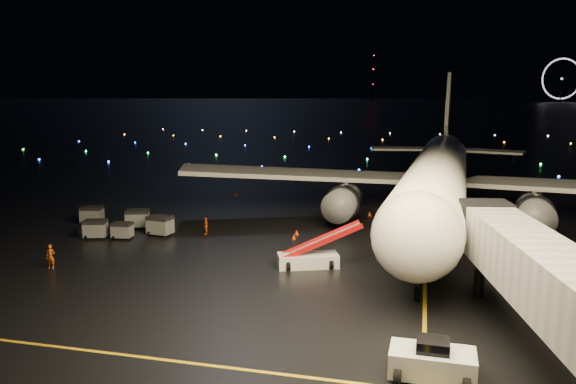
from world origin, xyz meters
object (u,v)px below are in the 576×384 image
baggage_cart_3 (92,215)px  baggage_cart_4 (96,229)px  belt_loader (308,246)px  crew_c (206,226)px  pushback_tug (432,358)px  airliner (440,145)px  baggage_cart_0 (122,231)px  baggage_cart_2 (137,219)px  crew_a (51,256)px  baggage_cart_1 (160,226)px

baggage_cart_3 → baggage_cart_4: size_ratio=1.04×
belt_loader → crew_c: 13.94m
crew_c → baggage_cart_4: baggage_cart_4 is taller
pushback_tug → airliner: bearing=90.0°
pushback_tug → baggage_cart_0: bearing=145.9°
baggage_cart_2 → baggage_cart_4: bearing=-129.8°
crew_a → baggage_cart_4: size_ratio=0.93×
baggage_cart_0 → baggage_cart_1: baggage_cart_1 is taller
crew_a → pushback_tug: bearing=-27.1°
airliner → baggage_cart_3: (-34.94, -10.45, -7.16)m
crew_c → belt_loader: bearing=41.1°
baggage_cart_2 → baggage_cart_0: bearing=-98.7°
pushback_tug → baggage_cart_2: 37.32m
pushback_tug → baggage_cart_1: bearing=140.3°
airliner → baggage_cart_0: bearing=-148.5°
baggage_cart_3 → baggage_cart_4: baggage_cart_3 is taller
airliner → crew_c: 25.74m
baggage_cart_1 → crew_c: bearing=27.8°
crew_a → baggage_cart_1: crew_a is taller
pushback_tug → crew_c: (-21.00, 23.13, -0.14)m
baggage_cart_0 → baggage_cart_2: baggage_cart_2 is taller
baggage_cart_0 → baggage_cart_3: 7.79m
pushback_tug → baggage_cart_1: pushback_tug is taller
baggage_cart_0 → baggage_cart_1: bearing=27.4°
crew_a → baggage_cart_2: (0.10, 13.52, -0.01)m
pushback_tug → crew_a: pushback_tug is taller
crew_a → crew_c: bearing=51.2°
crew_c → baggage_cart_1: baggage_cart_1 is taller
airliner → pushback_tug: (-0.71, -34.91, -7.10)m
airliner → baggage_cart_2: (-29.40, -11.03, -7.13)m
crew_c → baggage_cart_0: 7.79m
crew_c → baggage_cart_0: size_ratio=0.92×
airliner → baggage_cart_1: size_ratio=25.68×
crew_a → baggage_cart_3: bearing=103.7°
crew_a → baggage_cart_4: bearing=93.6°
crew_c → baggage_cart_1: bearing=-86.5°
airliner → baggage_cart_0: (-28.72, -15.15, -7.30)m
baggage_cart_0 → baggage_cart_4: baggage_cart_4 is taller
baggage_cart_1 → baggage_cart_4: 5.93m
airliner → crew_c: size_ratio=34.42×
belt_loader → baggage_cart_0: bearing=146.6°
airliner → baggage_cart_1: airliner is taller
baggage_cart_0 → baggage_cart_3: bearing=136.6°
baggage_cart_0 → baggage_cart_4: (-2.51, -0.47, 0.11)m
airliner → baggage_cart_4: bearing=-149.8°
baggage_cart_4 → airliner: bearing=9.8°
crew_a → baggage_cart_0: (0.78, 9.40, -0.19)m
baggage_cart_4 → baggage_cart_1: bearing=7.2°
baggage_cart_0 → baggage_cart_3: size_ratio=0.84×
baggage_cart_3 → pushback_tug: bearing=-48.3°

